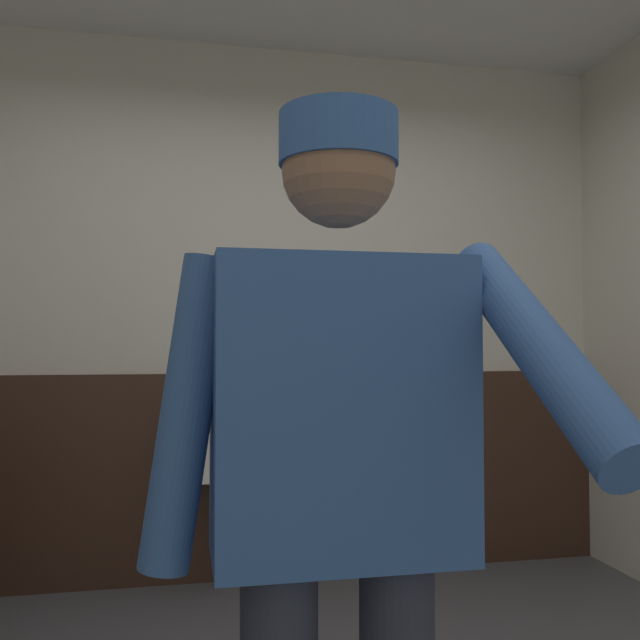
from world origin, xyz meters
The scene contains 5 objects.
wall_back centered at (0.00, 1.83, 1.37)m, with size 4.17×0.12×2.74m, color beige.
wainscot_band_back centered at (0.00, 1.76, 0.52)m, with size 3.57×0.03×1.04m, color #382319.
urinal_solo centered at (-0.24, 1.61, 0.78)m, with size 0.40×0.34×1.24m.
person centered at (-0.17, -0.48, 0.95)m, with size 0.68×0.60×1.61m.
soap_dispenser centered at (-0.29, 1.73, 1.22)m, with size 0.10×0.07×0.18m, color silver.
Camera 1 is at (-0.45, -1.67, 1.18)m, focal length 37.56 mm.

